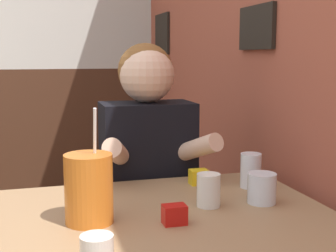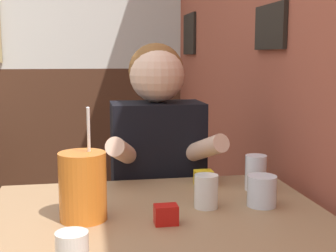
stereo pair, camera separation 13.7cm
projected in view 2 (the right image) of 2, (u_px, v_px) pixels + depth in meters
name	position (u px, v px, depth m)	size (l,w,h in m)	color
brick_wall_right	(239.00, 23.00, 2.21)	(0.08, 4.51, 2.70)	#9E4C38
back_wall	(19.00, 31.00, 3.26)	(5.25, 0.09, 2.70)	silver
main_table	(159.00, 244.00, 1.26)	(0.94, 0.76, 0.77)	#93704C
person_seated	(157.00, 199.00, 1.79)	(0.42, 0.40, 1.24)	black
cocktail_pitcher	(83.00, 186.00, 1.22)	(0.12, 0.12, 0.30)	#C6661E
glass_near_pitcher	(256.00, 173.00, 1.49)	(0.07, 0.07, 0.11)	silver
glass_center	(206.00, 191.00, 1.32)	(0.07, 0.07, 0.09)	silver
glass_by_brick	(262.00, 191.00, 1.34)	(0.08, 0.08, 0.09)	silver
condiment_ketchup	(166.00, 215.00, 1.19)	(0.06, 0.04, 0.05)	#B7140F
condiment_mustard	(204.00, 178.00, 1.55)	(0.06, 0.04, 0.05)	yellow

